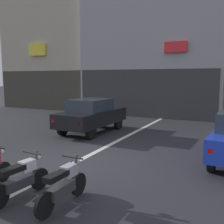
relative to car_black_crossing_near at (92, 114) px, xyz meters
name	(u,v)px	position (x,y,z in m)	size (l,w,h in m)	color
ground_plane	(75,163)	(1.89, -4.27, -0.89)	(120.00, 120.00, 0.00)	#2B2B30
lane_centre_line	(140,129)	(1.89, 1.73, -0.88)	(0.20, 18.00, 0.01)	silver
building_corner_left	(70,41)	(-8.38, 10.31, 5.21)	(9.29, 8.18, 12.22)	#B2A893
car_black_crossing_near	(92,114)	(0.00, 0.00, 0.00)	(1.91, 4.16, 1.64)	black
car_silver_down_street	(199,102)	(3.71, 9.25, 0.00)	(1.94, 4.18, 1.64)	black
motorcycle_white_row_left_mid	(21,179)	(2.22, -6.86, -0.43)	(0.55, 1.67, 0.98)	black
motorcycle_silver_row_centre	(63,185)	(3.27, -6.72, -0.43)	(0.55, 1.67, 0.98)	black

